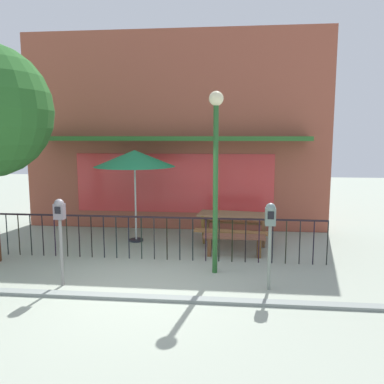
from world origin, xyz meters
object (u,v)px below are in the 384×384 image
(picnic_table_left, at_px, (234,220))
(patio_bench, at_px, (234,241))
(parking_meter_far, at_px, (60,219))
(parking_meter_near, at_px, (270,223))
(street_lamp, at_px, (216,155))
(patio_umbrella, at_px, (135,159))

(picnic_table_left, xyz_separation_m, patio_bench, (-0.01, -1.02, -0.26))
(picnic_table_left, distance_m, parking_meter_far, 4.47)
(parking_meter_near, relative_size, street_lamp, 0.44)
(patio_bench, distance_m, street_lamp, 2.34)
(patio_bench, height_order, parking_meter_near, parking_meter_near)
(picnic_table_left, height_order, patio_umbrella, patio_umbrella)
(parking_meter_far, height_order, street_lamp, street_lamp)
(patio_umbrella, relative_size, street_lamp, 0.66)
(patio_bench, distance_m, parking_meter_near, 2.20)
(picnic_table_left, bearing_deg, street_lamp, -100.16)
(street_lamp, bearing_deg, parking_meter_far, -160.50)
(patio_umbrella, bearing_deg, parking_meter_near, -43.35)
(picnic_table_left, relative_size, parking_meter_near, 1.25)
(picnic_table_left, height_order, patio_bench, picnic_table_left)
(picnic_table_left, relative_size, parking_meter_far, 1.22)
(parking_meter_near, relative_size, parking_meter_far, 0.98)
(patio_umbrella, distance_m, patio_bench, 3.25)
(picnic_table_left, distance_m, street_lamp, 2.81)
(patio_bench, xyz_separation_m, parking_meter_near, (0.61, -1.94, 0.85))
(picnic_table_left, relative_size, street_lamp, 0.55)
(street_lamp, bearing_deg, patio_bench, 71.63)
(patio_bench, relative_size, street_lamp, 0.40)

